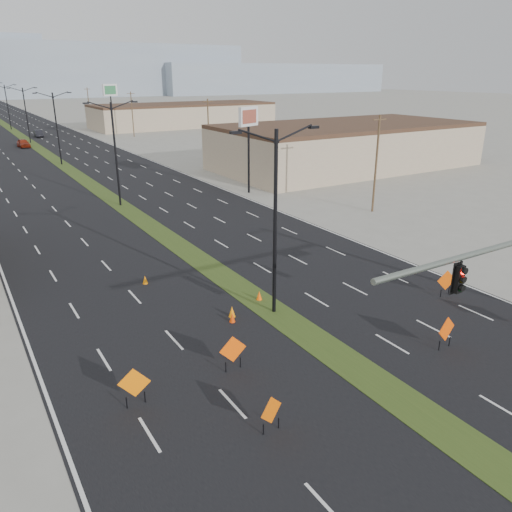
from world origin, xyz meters
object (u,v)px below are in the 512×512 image
construction_sign_3 (446,330)px  pole_sign_east_far (110,94)px  cone_1 (232,312)px  cone_2 (259,296)px  streetlight_0 (275,219)px  streetlight_1 (115,151)px  construction_sign_0 (134,384)px  streetlight_2 (57,126)px  streetlight_4 (7,106)px  car_mid (39,134)px  construction_sign_2 (233,350)px  construction_sign_5 (446,281)px  streetlight_3 (26,113)px  car_left (23,143)px  construction_sign_1 (271,412)px  cone_0 (232,318)px  cone_3 (145,280)px  pole_sign_east_near (249,123)px

construction_sign_3 → pole_sign_east_far: 90.86m
cone_1 → cone_2: size_ratio=1.05×
streetlight_0 → streetlight_1: bearing=90.0°
cone_1 → construction_sign_0: bearing=-145.9°
streetlight_2 → streetlight_4: bearing=90.0°
streetlight_1 → construction_sign_0: size_ratio=5.82×
car_mid → pole_sign_east_far: (12.68, -10.61, 7.94)m
streetlight_4 → construction_sign_2: size_ratio=5.86×
construction_sign_0 → construction_sign_5: construction_sign_0 is taller
streetlight_3 → construction_sign_0: 88.66m
streetlight_2 → car_left: bearing=95.2°
streetlight_0 → streetlight_1: 28.00m
streetlight_4 → car_left: 34.28m
streetlight_1 → construction_sign_1: size_ratio=6.51×
construction_sign_2 → construction_sign_3: size_ratio=1.01×
car_left → car_mid: car_left is taller
construction_sign_1 → streetlight_1: bearing=63.4°
cone_0 → cone_1: (0.28, 0.54, 0.04)m
streetlight_3 → cone_0: streetlight_3 is taller
streetlight_3 → cone_3: bearing=-93.6°
construction_sign_2 → pole_sign_east_far: (20.42, 86.16, 7.64)m
cone_3 → construction_sign_1: bearing=-92.9°
car_mid → pole_sign_east_near: bearing=-77.7°
car_left → cone_2: car_left is taller
cone_2 → pole_sign_east_far: 82.48m
streetlight_1 → streetlight_3: (0.00, 56.00, 0.00)m
construction_sign_2 → pole_sign_east_near: pole_sign_east_near is taller
streetlight_4 → pole_sign_east_far: (15.66, -29.71, 3.23)m
construction_sign_5 → streetlight_2: bearing=116.2°
construction_sign_0 → cone_1: 8.53m
construction_sign_0 → construction_sign_3: 14.62m
construction_sign_3 → pole_sign_east_far: pole_sign_east_far is taller
construction_sign_3 → cone_2: (-4.75, 9.33, -0.70)m
pole_sign_east_far → construction_sign_1: bearing=-126.7°
streetlight_4 → construction_sign_2: 116.05m
streetlight_0 → streetlight_3: same height
streetlight_1 → car_mid: 65.14m
streetlight_0 → construction_sign_5: size_ratio=6.11×
streetlight_1 → cone_3: size_ratio=17.82×
construction_sign_5 → pole_sign_east_far: size_ratio=0.16×
construction_sign_5 → pole_sign_east_near: (4.11, 29.77, 6.54)m
pole_sign_east_far → cone_0: bearing=-126.0°
construction_sign_2 → cone_3: size_ratio=3.04×
streetlight_2 → pole_sign_east_far: size_ratio=0.95×
car_left → car_mid: size_ratio=0.99×
streetlight_2 → construction_sign_3: bearing=-85.6°
car_left → car_mid: (4.97, 14.80, -0.02)m
streetlight_1 → construction_sign_1: 36.90m
cone_2 → pole_sign_east_far: pole_sign_east_far is taller
construction_sign_3 → cone_3: size_ratio=3.02×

